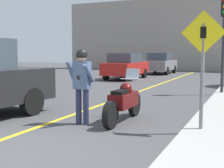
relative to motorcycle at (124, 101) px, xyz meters
name	(u,v)px	position (x,y,z in m)	size (l,w,h in m)	color
ground_plane	(10,150)	(-1.01, -2.95, -0.51)	(80.00, 80.00, 0.00)	#424244
road_center_line	(113,100)	(-1.61, 3.05, -0.50)	(0.12, 36.00, 0.01)	yellow
building_backdrop	(206,34)	(-1.01, 23.05, 2.94)	(28.00, 1.20, 6.89)	gray
motorcycle	(124,101)	(0.00, 0.00, 0.00)	(0.62, 2.25, 1.30)	black
person_biker	(82,78)	(-0.81, -0.67, 0.62)	(0.59, 0.49, 1.82)	#282D4C
crossing_sign	(203,58)	(1.94, -0.44, 1.10)	(0.91, 0.08, 2.48)	slate
traffic_light	(224,27)	(1.84, 6.15, 2.24)	(0.26, 0.30, 3.79)	#2D2D30
parked_car_red	(126,66)	(-4.52, 11.72, 0.35)	(1.88, 4.20, 1.68)	black
parked_car_grey	(160,63)	(-3.76, 17.52, 0.35)	(1.88, 4.20, 1.68)	black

